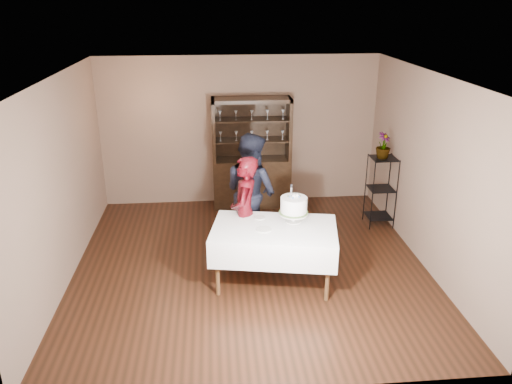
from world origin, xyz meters
TOP-DOWN VIEW (x-y plane):
  - floor at (0.00, 0.00)m, footprint 5.00×5.00m
  - ceiling at (0.00, 0.00)m, footprint 5.00×5.00m
  - back_wall at (0.00, 2.50)m, footprint 5.00×0.02m
  - wall_left at (-2.50, 0.00)m, footprint 0.02×5.00m
  - wall_right at (2.50, 0.00)m, footprint 0.02×5.00m
  - china_hutch at (0.20, 2.25)m, footprint 1.40×0.48m
  - plant_etagere at (2.28, 1.20)m, footprint 0.42×0.42m
  - cake_table at (0.28, -0.48)m, footprint 1.78×1.28m
  - woman at (-0.08, 0.02)m, footprint 0.50×0.66m
  - man at (0.06, 0.61)m, footprint 1.09×1.11m
  - cake at (0.56, -0.31)m, footprint 0.40×0.40m
  - plate_near at (0.13, -0.53)m, footprint 0.26×0.26m
  - plate_far at (0.11, -0.16)m, footprint 0.21×0.21m
  - potted_plant at (2.25, 1.19)m, footprint 0.33×0.33m

SIDE VIEW (x-z plane):
  - floor at x=0.00m, z-range 0.00..0.00m
  - cake_table at x=0.28m, z-range 0.22..1.03m
  - plant_etagere at x=2.28m, z-range 0.05..1.25m
  - china_hutch at x=0.20m, z-range -0.34..1.66m
  - woman at x=-0.08m, z-range 0.00..1.64m
  - plate_near at x=0.13m, z-range 0.81..0.83m
  - plate_far at x=0.11m, z-range 0.81..0.83m
  - man at x=0.06m, z-range 0.00..1.81m
  - cake at x=0.56m, z-range 0.76..1.31m
  - back_wall at x=0.00m, z-range 0.00..2.70m
  - wall_left at x=-2.50m, z-range 0.00..2.70m
  - wall_right at x=2.50m, z-range 0.00..2.70m
  - potted_plant at x=2.25m, z-range 1.19..1.61m
  - ceiling at x=0.00m, z-range 2.70..2.70m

